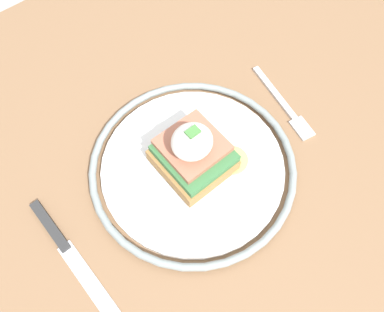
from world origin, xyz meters
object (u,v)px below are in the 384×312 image
object	(u,v)px
knife	(66,248)
sandwich	(194,153)
fork	(284,105)
plate	(192,165)

from	to	relation	value
knife	sandwich	bearing A→B (deg)	175.26
sandwich	fork	xyz separation A→B (m)	(-0.17, 0.01, -0.04)
plate	fork	distance (m)	0.17
fork	knife	bearing A→B (deg)	-3.58
sandwich	knife	size ratio (longest dim) A/B	0.59
sandwich	knife	bearing A→B (deg)	-4.74
plate	sandwich	world-z (taller)	sandwich
plate	knife	xyz separation A→B (m)	(0.19, -0.01, -0.01)
fork	sandwich	bearing A→B (deg)	-2.27
sandwich	knife	xyz separation A→B (m)	(0.19, -0.02, -0.04)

